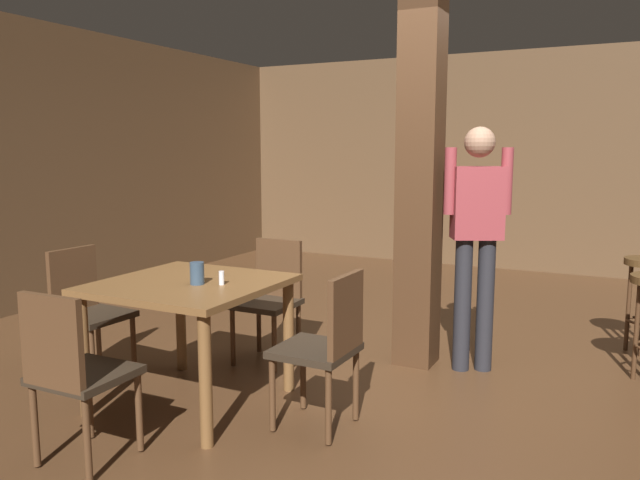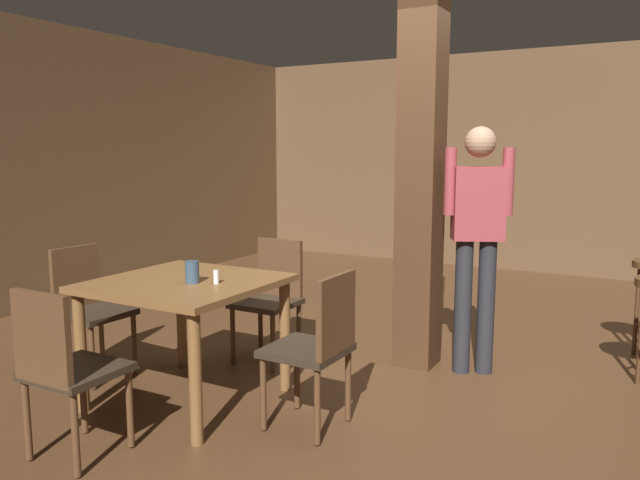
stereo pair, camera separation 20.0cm
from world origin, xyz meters
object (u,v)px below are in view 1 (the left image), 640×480
Objects in this scene: chair_north at (271,294)px; chair_west at (86,307)px; chair_south at (73,369)px; dining_table at (190,300)px; chair_east at (327,342)px; napkin_cup at (197,273)px; standing_person at (476,231)px; salt_shaker at (222,278)px.

chair_north and chair_west have the same top height.
chair_west and chair_south have the same top height.
dining_table is 0.91m from chair_north.
dining_table is 0.93m from chair_east.
standing_person reaches higher than napkin_cup.
chair_north reaches higher than dining_table.
chair_west is 1.18m from salt_shaker.
chair_north is 0.96m from salt_shaker.
chair_west is 2.74m from standing_person.
napkin_cup is (0.10, -0.04, 0.19)m from dining_table.
chair_east is (0.92, 0.04, -0.15)m from dining_table.
dining_table is 0.29m from salt_shaker.
chair_north is 1.29m from chair_west.
standing_person reaches higher than salt_shaker.
chair_north is at bearing 93.61° from napkin_cup.
chair_north is 1.79m from chair_south.
salt_shaker is (0.24, 0.90, 0.31)m from chair_south.
napkin_cup is (-0.82, -0.08, 0.33)m from chair_east.
napkin_cup reaches higher than chair_west.
chair_south reaches higher than salt_shaker.
standing_person is (1.39, 0.47, 0.50)m from chair_north.
dining_table is 1.15× the size of chair_west.
chair_east is 1.00× the size of chair_south.
dining_table is at bearing -0.64° from chair_west.
napkin_cup is at bearing -24.93° from dining_table.
standing_person reaches higher than chair_west.
salt_shaker is 0.05× the size of standing_person.
chair_south is at bearing -122.28° from standing_person.
chair_east is 1.51m from standing_person.
chair_north is (-0.88, 0.86, 0.00)m from chair_east.
chair_west is (-1.82, -0.03, 0.00)m from chair_east.
chair_north is (0.04, 0.90, -0.15)m from dining_table.
salt_shaker is (-0.68, -0.03, 0.31)m from chair_east.
standing_person is (0.51, 1.33, 0.50)m from chair_east.
dining_table is at bearing 89.55° from chair_south.
chair_south is at bearing -134.72° from chair_east.
chair_east reaches higher than dining_table.
chair_south is 2.73m from standing_person.
chair_east is at bearing -110.84° from standing_person.
chair_east is 0.75m from salt_shaker.
napkin_cup reaches higher than chair_east.
chair_east is 1.00× the size of chair_west.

